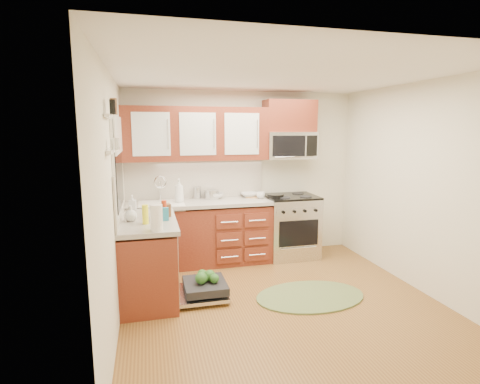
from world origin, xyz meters
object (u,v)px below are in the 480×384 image
object	(u,v)px
paper_towel_roll	(156,218)
cup	(261,195)
rug	(310,296)
microwave	(289,145)
stock_pot	(212,195)
skillet	(275,196)
bowl_b	(214,196)
bowl_a	(250,195)
upper_cabinets	(196,134)
range	(291,226)
sink	(162,212)
dishwasher	(202,290)
cutting_board	(254,197)

from	to	relation	value
paper_towel_roll	cup	xyz separation A→B (m)	(1.55, 1.47, -0.08)
rug	cup	bearing A→B (deg)	96.97
microwave	stock_pot	size ratio (longest dim) A/B	3.48
skillet	microwave	bearing A→B (deg)	34.02
skillet	paper_towel_roll	world-z (taller)	paper_towel_roll
rug	bowl_b	bearing A→B (deg)	118.00
skillet	bowl_a	world-z (taller)	skillet
upper_cabinets	paper_towel_roll	bearing A→B (deg)	-111.33
upper_cabinets	skillet	xyz separation A→B (m)	(1.12, -0.21, -0.90)
range	sink	xyz separation A→B (m)	(-1.93, -0.01, 0.33)
upper_cabinets	paper_towel_roll	distance (m)	1.90
dishwasher	cutting_board	distance (m)	1.80
range	microwave	xyz separation A→B (m)	(0.00, 0.12, 1.23)
rug	skillet	distance (m)	1.66
rug	cup	size ratio (longest dim) A/B	10.26
dishwasher	paper_towel_roll	world-z (taller)	paper_towel_roll
bowl_a	cup	size ratio (longest dim) A/B	2.10
microwave	bowl_b	world-z (taller)	microwave
skillet	cutting_board	distance (m)	0.33
bowl_a	sink	bearing A→B (deg)	-172.25
sink	bowl_b	xyz separation A→B (m)	(0.78, 0.18, 0.17)
microwave	bowl_a	size ratio (longest dim) A/B	2.86
range	microwave	world-z (taller)	microwave
sink	skillet	world-z (taller)	skillet
cup	skillet	bearing A→B (deg)	-22.87
stock_pot	cup	size ratio (longest dim) A/B	1.72
dishwasher	paper_towel_roll	size ratio (longest dim) A/B	2.61
dishwasher	paper_towel_roll	xyz separation A→B (m)	(-0.49, -0.32, 0.96)
bowl_b	dishwasher	bearing A→B (deg)	-106.68
range	dishwasher	distance (m)	1.95
cutting_board	stock_pot	bearing A→B (deg)	177.23
upper_cabinets	paper_towel_roll	size ratio (longest dim) A/B	7.63
dishwasher	cutting_board	bearing A→B (deg)	51.53
dishwasher	sink	bearing A→B (deg)	109.20
skillet	sink	bearing A→B (deg)	177.95
cutting_board	dishwasher	bearing A→B (deg)	-128.47
bowl_b	cutting_board	bearing A→B (deg)	-4.74
skillet	rug	bearing A→B (deg)	-91.04
sink	paper_towel_roll	size ratio (longest dim) A/B	2.31
sink	cutting_board	distance (m)	1.40
sink	rug	size ratio (longest dim) A/B	0.48
cutting_board	paper_towel_roll	size ratio (longest dim) A/B	0.92
microwave	skillet	world-z (taller)	microwave
skillet	bowl_a	distance (m)	0.41
skillet	stock_pot	world-z (taller)	stock_pot
range	rug	size ratio (longest dim) A/B	0.73
sink	cutting_board	size ratio (longest dim) A/B	2.51
skillet	paper_towel_roll	size ratio (longest dim) A/B	0.92
stock_pot	cutting_board	size ratio (longest dim) A/B	0.88
stock_pot	cutting_board	bearing A→B (deg)	-2.77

